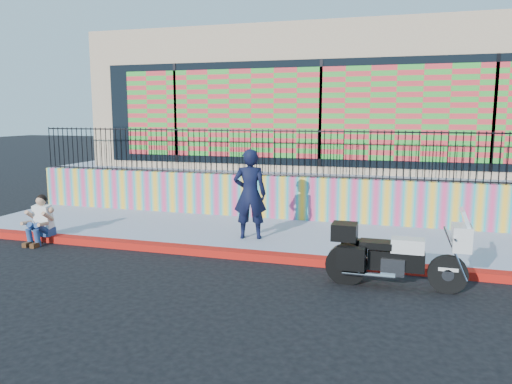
% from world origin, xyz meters
% --- Properties ---
extents(ground, '(90.00, 90.00, 0.00)m').
position_xyz_m(ground, '(0.00, 0.00, 0.00)').
color(ground, black).
rests_on(ground, ground).
extents(red_curb, '(16.00, 0.30, 0.15)m').
position_xyz_m(red_curb, '(0.00, 0.00, 0.07)').
color(red_curb, '#BB120D').
rests_on(red_curb, ground).
extents(sidewalk, '(16.00, 3.00, 0.15)m').
position_xyz_m(sidewalk, '(0.00, 1.65, 0.07)').
color(sidewalk, '#8E94AA').
rests_on(sidewalk, ground).
extents(mural_wall, '(16.00, 0.20, 1.10)m').
position_xyz_m(mural_wall, '(0.00, 3.25, 0.70)').
color(mural_wall, '#DE3A72').
rests_on(mural_wall, sidewalk).
extents(metal_fence, '(15.80, 0.04, 1.20)m').
position_xyz_m(metal_fence, '(0.00, 3.25, 1.85)').
color(metal_fence, black).
rests_on(metal_fence, mural_wall).
extents(elevated_platform, '(16.00, 10.00, 1.25)m').
position_xyz_m(elevated_platform, '(0.00, 8.35, 0.62)').
color(elevated_platform, '#8E94AA').
rests_on(elevated_platform, ground).
extents(storefront_building, '(14.00, 8.06, 4.00)m').
position_xyz_m(storefront_building, '(0.00, 8.13, 3.25)').
color(storefront_building, tan).
rests_on(storefront_building, elevated_platform).
extents(police_motorcycle, '(2.23, 0.74, 1.39)m').
position_xyz_m(police_motorcycle, '(2.10, -0.88, 0.58)').
color(police_motorcycle, black).
rests_on(police_motorcycle, ground).
extents(police_officer, '(0.81, 0.63, 1.96)m').
position_xyz_m(police_officer, '(-0.98, 1.03, 1.13)').
color(police_officer, black).
rests_on(police_officer, sidewalk).
extents(seated_man, '(0.54, 0.71, 1.06)m').
position_xyz_m(seated_man, '(-5.44, -0.26, 0.45)').
color(seated_man, navy).
rests_on(seated_man, ground).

